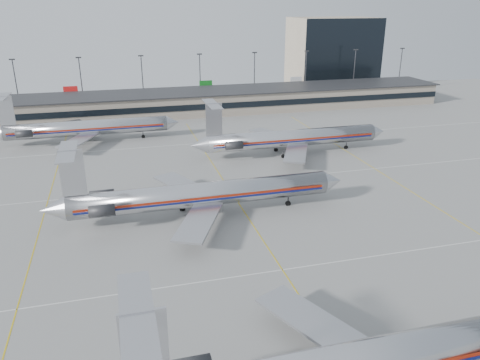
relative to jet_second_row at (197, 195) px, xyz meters
name	(u,v)px	position (x,y,z in m)	size (l,w,h in m)	color
ground	(316,320)	(7.24, -27.89, -3.48)	(260.00, 260.00, 0.00)	gray
apron_markings	(282,270)	(7.24, -17.89, -3.47)	(160.00, 0.15, 0.02)	silver
terminal	(179,102)	(7.24, 70.08, -0.32)	(162.00, 17.00, 6.25)	gray
light_mast_row	(172,76)	(7.24, 84.11, 5.10)	(163.60, 0.40, 15.28)	#38383D
distant_building	(332,53)	(69.24, 100.11, 9.02)	(30.00, 20.00, 25.00)	tan
jet_second_row	(197,195)	(0.00, 0.00, 0.00)	(45.85, 27.00, 12.00)	silver
jet_third_row	(289,138)	(24.27, 25.44, -0.02)	(43.66, 26.85, 11.94)	silver
jet_back_row	(84,128)	(-18.08, 46.08, -0.11)	(42.45, 26.11, 11.61)	silver
belt_loader	(438,343)	(16.74, -34.64, -2.89)	(4.34, 2.50, 2.22)	gray
ramp_worker_far	(456,357)	(16.89, -36.91, -2.65)	(0.81, 0.63, 1.67)	#80C312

